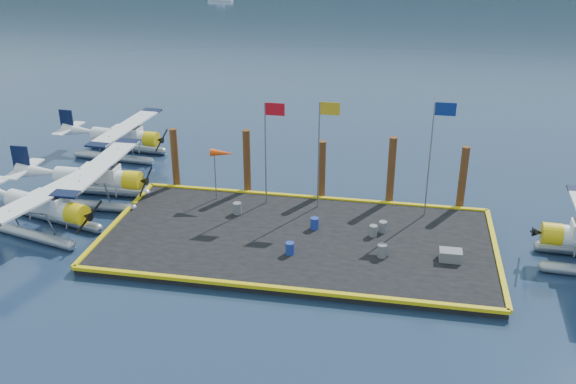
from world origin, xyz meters
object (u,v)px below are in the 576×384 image
at_px(drum_1, 382,251).
at_px(seaplane_a, 45,209).
at_px(flagpole_red, 269,138).
at_px(flagpole_yellow, 323,139).
at_px(flagpole_blue, 435,143).
at_px(piling_2, 322,172).
at_px(piling_4, 462,180).
at_px(drum_0, 237,208).
at_px(crate, 450,255).
at_px(piling_0, 175,160).
at_px(seaplane_b, 96,180).
at_px(drum_3, 290,248).
at_px(seaplane_c, 123,139).
at_px(drum_4, 383,227).
at_px(drum_2, 373,231).
at_px(piling_1, 247,164).
at_px(windsock, 222,154).
at_px(piling_3, 391,173).
at_px(drum_5, 314,223).

bearing_deg(drum_1, seaplane_a, 179.72).
distance_m(flagpole_red, flagpole_yellow, 3.00).
bearing_deg(flagpole_yellow, flagpole_blue, -0.00).
relative_size(piling_2, piling_4, 0.95).
relative_size(drum_0, flagpole_red, 0.11).
bearing_deg(drum_1, crate, 4.21).
distance_m(flagpole_yellow, piling_0, 9.67).
bearing_deg(drum_0, flagpole_blue, 9.21).
xyz_separation_m(seaplane_a, seaplane_b, (0.96, 4.06, 0.02)).
xyz_separation_m(drum_1, flagpole_red, (-6.70, 5.05, 3.67)).
bearing_deg(drum_3, seaplane_c, 139.09).
bearing_deg(drum_0, piling_0, 145.04).
height_order(drum_4, flagpole_red, flagpole_red).
bearing_deg(flagpole_yellow, drum_2, -43.34).
height_order(flagpole_yellow, piling_1, flagpole_yellow).
bearing_deg(windsock, crate, -20.73).
bearing_deg(piling_0, flagpole_red, -14.46).
height_order(seaplane_b, piling_4, piling_4).
bearing_deg(drum_2, crate, -25.67).
bearing_deg(flagpole_blue, drum_1, -114.39).
bearing_deg(flagpole_yellow, drum_4, -33.93).
relative_size(seaplane_b, seaplane_c, 1.06).
height_order(seaplane_a, windsock, windsock).
bearing_deg(crate, piling_2, 138.26).
bearing_deg(drum_0, drum_3, -46.68).
height_order(seaplane_a, drum_4, seaplane_a).
distance_m(seaplane_b, crate, 20.61).
relative_size(seaplane_b, crate, 8.43).
bearing_deg(seaplane_b, drum_4, 84.26).
bearing_deg(piling_3, drum_0, -158.28).
bearing_deg(seaplane_b, piling_1, 105.79).
bearing_deg(drum_2, drum_5, 175.38).
bearing_deg(drum_2, drum_0, 170.56).
distance_m(piling_0, piling_4, 17.00).
bearing_deg(drum_4, drum_1, -87.99).
relative_size(seaplane_b, drum_1, 13.83).
bearing_deg(drum_5, drum_2, -4.62).
relative_size(windsock, piling_2, 0.82).
bearing_deg(drum_3, seaplane_a, 177.21).
bearing_deg(piling_1, piling_4, 0.00).
height_order(flagpole_blue, piling_3, flagpole_blue).
xyz_separation_m(drum_1, piling_1, (-8.40, 6.65, 1.37)).
bearing_deg(seaplane_b, drum_1, 75.66).
bearing_deg(drum_0, flagpole_red, 48.80).
height_order(drum_2, drum_4, drum_4).
bearing_deg(piling_3, flagpole_blue, -36.07).
bearing_deg(drum_5, piling_3, 48.77).
xyz_separation_m(crate, windsock, (-12.71, 4.81, 2.56)).
height_order(windsock, piling_2, piling_2).
bearing_deg(drum_1, flagpole_blue, 65.61).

